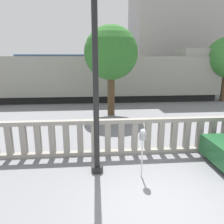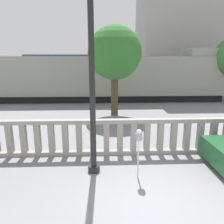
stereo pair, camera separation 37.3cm
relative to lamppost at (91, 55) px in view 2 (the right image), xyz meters
name	(u,v)px [view 2 (the right image)]	position (x,y,z in m)	size (l,w,h in m)	color
ground_plane	(150,207)	(1.38, -1.73, -3.50)	(160.00, 160.00, 0.00)	slate
balustrade	(133,137)	(1.38, 1.23, -2.84)	(17.52, 0.24, 1.31)	gray
lamppost	(91,55)	(0.00, 0.00, 0.00)	(0.36, 0.36, 6.80)	black
parking_meter	(139,138)	(1.30, -0.39, -2.28)	(0.20, 0.20, 1.48)	silver
train_near	(74,78)	(-2.00, 11.43, -1.66)	(24.21, 2.61, 4.10)	black
train_far	(138,69)	(4.76, 22.01, -1.53)	(27.35, 2.90, 4.35)	black
building_block	(195,19)	(10.49, 19.26, 3.99)	(12.09, 7.22, 14.96)	gray
tree_right	(115,53)	(0.99, 6.86, 0.15)	(3.11, 3.11, 5.23)	#4C3823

